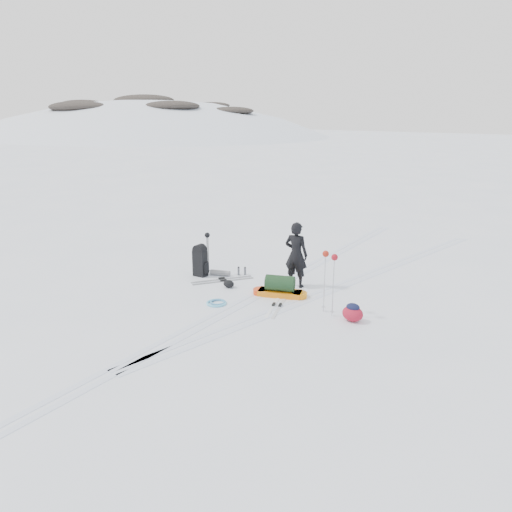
# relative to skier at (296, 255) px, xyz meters

# --- Properties ---
(ground) EXTENTS (200.00, 200.00, 0.00)m
(ground) POSITION_rel_skier_xyz_m (-0.41, -0.92, -0.87)
(ground) COLOR white
(ground) RESTS_ON ground
(ski_tracks) EXTENTS (3.38, 17.97, 0.01)m
(ski_tracks) POSITION_rel_skier_xyz_m (0.20, -0.04, -0.87)
(ski_tracks) COLOR silver
(ski_tracks) RESTS_ON ground
(skier) EXTENTS (0.69, 0.51, 1.74)m
(skier) POSITION_rel_skier_xyz_m (0.00, 0.00, 0.00)
(skier) COLOR black
(skier) RESTS_ON ground
(pulk_sled) EXTENTS (1.43, 0.90, 0.53)m
(pulk_sled) POSITION_rel_skier_xyz_m (0.09, -0.84, -0.67)
(pulk_sled) COLOR orange
(pulk_sled) RESTS_ON ground
(expedition_rucksack) EXTENTS (0.91, 0.69, 0.92)m
(expedition_rucksack) POSITION_rel_skier_xyz_m (-2.54, -0.89, -0.45)
(expedition_rucksack) COLOR black
(expedition_rucksack) RESTS_ON ground
(ski_poles_black) EXTENTS (0.15, 0.17, 1.22)m
(ski_poles_black) POSITION_rel_skier_xyz_m (-2.52, -0.69, 0.13)
(ski_poles_black) COLOR black
(ski_poles_black) RESTS_ON ground
(ski_poles_silver) EXTENTS (0.44, 0.27, 1.47)m
(ski_poles_silver) POSITION_rel_skier_xyz_m (1.63, -1.12, 0.36)
(ski_poles_silver) COLOR #B6B8BD
(ski_poles_silver) RESTS_ON ground
(touring_skis_grey) EXTENTS (1.13, 1.59, 0.06)m
(touring_skis_grey) POSITION_rel_skier_xyz_m (-1.83, -0.86, -0.86)
(touring_skis_grey) COLOR #93969B
(touring_skis_grey) RESTS_ON ground
(touring_skis_white) EXTENTS (0.83, 1.55, 0.06)m
(touring_skis_white) POSITION_rel_skier_xyz_m (0.44, -1.45, -0.86)
(touring_skis_white) COLOR white
(touring_skis_white) RESTS_ON ground
(rope_coil) EXTENTS (0.65, 0.65, 0.06)m
(rope_coil) POSITION_rel_skier_xyz_m (-0.79, -2.23, -0.84)
(rope_coil) COLOR #62C9EE
(rope_coil) RESTS_ON ground
(small_daypack) EXTENTS (0.60, 0.58, 0.41)m
(small_daypack) POSITION_rel_skier_xyz_m (2.27, -1.14, -0.67)
(small_daypack) COLOR maroon
(small_daypack) RESTS_ON ground
(thermos_pair) EXTENTS (0.19, 0.20, 0.25)m
(thermos_pair) POSITION_rel_skier_xyz_m (-1.72, -0.16, -0.75)
(thermos_pair) COLOR #5B5E63
(thermos_pair) RESTS_ON ground
(stuff_sack) EXTENTS (0.32, 0.25, 0.20)m
(stuff_sack) POSITION_rel_skier_xyz_m (-1.33, -1.17, -0.77)
(stuff_sack) COLOR black
(stuff_sack) RESTS_ON ground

